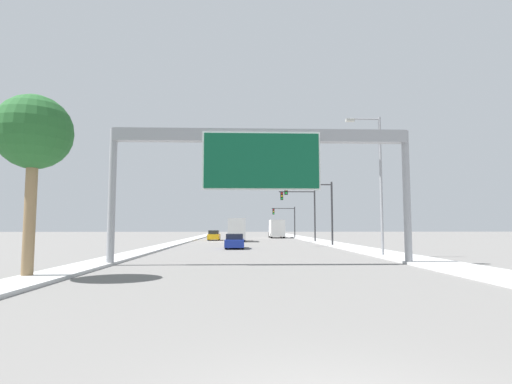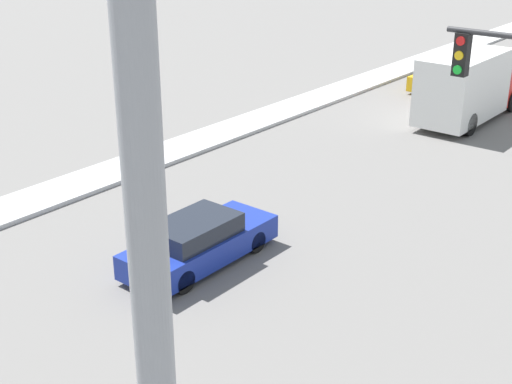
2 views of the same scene
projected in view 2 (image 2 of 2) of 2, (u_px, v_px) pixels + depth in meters
The scene contains 4 objects.
median_strip_left at pixel (408, 66), 42.73m from camera, with size 2.00×120.00×0.15m.
car_mid_center at pixel (440, 76), 37.71m from camera, with size 1.71×4.34×1.51m.
car_far_center at pixel (199, 242), 19.76m from camera, with size 1.77×4.77×1.40m.
truck_box_secondary at pixel (469, 86), 32.05m from camera, with size 2.34×7.14×3.18m.
Camera 2 is at (10.67, 21.39, 9.55)m, focal length 50.00 mm.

